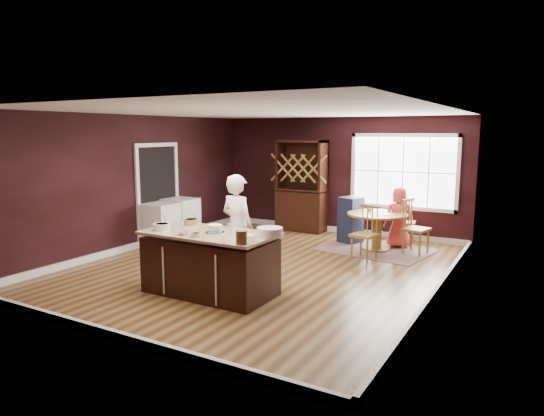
{
  "coord_description": "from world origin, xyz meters",
  "views": [
    {
      "loc": [
        4.25,
        -7.13,
        2.36
      ],
      "look_at": [
        0.12,
        0.1,
        1.05
      ],
      "focal_mm": 32.0,
      "sensor_mm": 36.0,
      "label": 1
    }
  ],
  "objects_px": {
    "baker": "(238,228)",
    "layer_cake": "(215,229)",
    "high_chair": "(351,219)",
    "toddler": "(348,205)",
    "kitchen_island": "(210,264)",
    "dining_table": "(377,224)",
    "chair_north": "(404,220)",
    "dryer": "(181,220)",
    "seated_woman": "(399,217)",
    "washer": "(160,225)",
    "chair_south": "(364,233)",
    "chair_east": "(416,227)",
    "hutch": "(301,186)"
  },
  "relations": [
    {
      "from": "dining_table",
      "to": "chair_north",
      "type": "relative_size",
      "value": 1.16
    },
    {
      "from": "high_chair",
      "to": "toddler",
      "type": "bearing_deg",
      "value": -139.61
    },
    {
      "from": "kitchen_island",
      "to": "chair_east",
      "type": "xyz_separation_m",
      "value": [
        2.06,
        3.86,
        0.1
      ]
    },
    {
      "from": "chair_north",
      "to": "chair_east",
      "type": "bearing_deg",
      "value": 112.85
    },
    {
      "from": "chair_south",
      "to": "kitchen_island",
      "type": "bearing_deg",
      "value": -102.53
    },
    {
      "from": "dryer",
      "to": "seated_woman",
      "type": "bearing_deg",
      "value": 22.07
    },
    {
      "from": "dining_table",
      "to": "chair_north",
      "type": "height_order",
      "value": "chair_north"
    },
    {
      "from": "chair_south",
      "to": "dryer",
      "type": "relative_size",
      "value": 1.1
    },
    {
      "from": "kitchen_island",
      "to": "dining_table",
      "type": "xyz_separation_m",
      "value": [
        1.3,
        3.82,
        0.1
      ]
    },
    {
      "from": "kitchen_island",
      "to": "chair_south",
      "type": "distance_m",
      "value": 3.25
    },
    {
      "from": "chair_north",
      "to": "toddler",
      "type": "xyz_separation_m",
      "value": [
        -1.09,
        -0.43,
        0.29
      ]
    },
    {
      "from": "dining_table",
      "to": "high_chair",
      "type": "bearing_deg",
      "value": 152.09
    },
    {
      "from": "dining_table",
      "to": "seated_woman",
      "type": "distance_m",
      "value": 0.55
    },
    {
      "from": "kitchen_island",
      "to": "dryer",
      "type": "relative_size",
      "value": 2.09
    },
    {
      "from": "dining_table",
      "to": "baker",
      "type": "distance_m",
      "value": 3.33
    },
    {
      "from": "layer_cake",
      "to": "chair_south",
      "type": "distance_m",
      "value": 3.24
    },
    {
      "from": "seated_woman",
      "to": "hutch",
      "type": "height_order",
      "value": "hutch"
    },
    {
      "from": "kitchen_island",
      "to": "baker",
      "type": "xyz_separation_m",
      "value": [
        -0.03,
        0.77,
        0.41
      ]
    },
    {
      "from": "hutch",
      "to": "toddler",
      "type": "bearing_deg",
      "value": -24.33
    },
    {
      "from": "chair_north",
      "to": "washer",
      "type": "bearing_deg",
      "value": 25.04
    },
    {
      "from": "chair_north",
      "to": "high_chair",
      "type": "xyz_separation_m",
      "value": [
        -1.04,
        -0.41,
        -0.0
      ]
    },
    {
      "from": "baker",
      "to": "layer_cake",
      "type": "height_order",
      "value": "baker"
    },
    {
      "from": "dining_table",
      "to": "chair_north",
      "type": "distance_m",
      "value": 0.85
    },
    {
      "from": "chair_east",
      "to": "chair_north",
      "type": "xyz_separation_m",
      "value": [
        -0.42,
        0.73,
        -0.03
      ]
    },
    {
      "from": "chair_east",
      "to": "washer",
      "type": "relative_size",
      "value": 1.2
    },
    {
      "from": "high_chair",
      "to": "toddler",
      "type": "xyz_separation_m",
      "value": [
        -0.05,
        -0.02,
        0.3
      ]
    },
    {
      "from": "baker",
      "to": "toddler",
      "type": "height_order",
      "value": "baker"
    },
    {
      "from": "toddler",
      "to": "hutch",
      "type": "distance_m",
      "value": 1.61
    },
    {
      "from": "baker",
      "to": "dryer",
      "type": "relative_size",
      "value": 1.83
    },
    {
      "from": "dining_table",
      "to": "chair_north",
      "type": "xyz_separation_m",
      "value": [
        0.34,
        0.78,
        -0.02
      ]
    },
    {
      "from": "chair_east",
      "to": "hutch",
      "type": "distance_m",
      "value": 3.15
    },
    {
      "from": "chair_north",
      "to": "seated_woman",
      "type": "relative_size",
      "value": 0.82
    },
    {
      "from": "high_chair",
      "to": "hutch",
      "type": "bearing_deg",
      "value": 175.64
    },
    {
      "from": "kitchen_island",
      "to": "chair_north",
      "type": "height_order",
      "value": "chair_north"
    },
    {
      "from": "chair_north",
      "to": "washer",
      "type": "relative_size",
      "value": 1.14
    },
    {
      "from": "toddler",
      "to": "dining_table",
      "type": "bearing_deg",
      "value": -25.02
    },
    {
      "from": "dining_table",
      "to": "baker",
      "type": "relative_size",
      "value": 0.7
    },
    {
      "from": "dining_table",
      "to": "hutch",
      "type": "relative_size",
      "value": 0.55
    },
    {
      "from": "chair_east",
      "to": "washer",
      "type": "distance_m",
      "value": 5.15
    },
    {
      "from": "chair_east",
      "to": "toddler",
      "type": "bearing_deg",
      "value": 92.09
    },
    {
      "from": "dryer",
      "to": "toddler",
      "type": "bearing_deg",
      "value": 26.97
    },
    {
      "from": "high_chair",
      "to": "dryer",
      "type": "height_order",
      "value": "high_chair"
    },
    {
      "from": "baker",
      "to": "chair_north",
      "type": "distance_m",
      "value": 4.18
    },
    {
      "from": "chair_north",
      "to": "washer",
      "type": "distance_m",
      "value": 5.11
    },
    {
      "from": "high_chair",
      "to": "toddler",
      "type": "distance_m",
      "value": 0.3
    },
    {
      "from": "chair_north",
      "to": "dryer",
      "type": "bearing_deg",
      "value": 18.56
    },
    {
      "from": "dining_table",
      "to": "seated_woman",
      "type": "bearing_deg",
      "value": 54.82
    },
    {
      "from": "chair_south",
      "to": "toddler",
      "type": "bearing_deg",
      "value": 134.59
    },
    {
      "from": "layer_cake",
      "to": "dryer",
      "type": "bearing_deg",
      "value": 137.9
    },
    {
      "from": "kitchen_island",
      "to": "hutch",
      "type": "bearing_deg",
      "value": 100.5
    }
  ]
}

